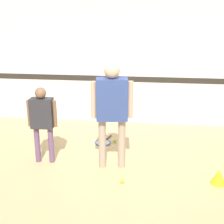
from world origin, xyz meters
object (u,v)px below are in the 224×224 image
at_px(person_instructor, 112,105).
at_px(tennis_ball_near_instructor, 122,181).
at_px(tennis_ball_by_spare_racket, 115,141).
at_px(racket_spare_on_floor, 103,142).
at_px(person_student_left, 42,117).
at_px(training_cone, 219,177).

height_order(person_instructor, tennis_ball_near_instructor, person_instructor).
relative_size(person_instructor, tennis_ball_by_spare_racket, 26.17).
relative_size(person_instructor, racket_spare_on_floor, 2.95).
xyz_separation_m(person_student_left, tennis_ball_by_spare_racket, (1.09, 0.96, -0.77)).
bearing_deg(tennis_ball_near_instructor, training_cone, 6.39).
bearing_deg(training_cone, person_student_left, 172.34).
relative_size(person_student_left, tennis_ball_by_spare_racket, 19.75).
distance_m(person_student_left, tennis_ball_near_instructor, 1.67).
bearing_deg(training_cone, person_instructor, 168.25).
distance_m(person_student_left, tennis_ball_by_spare_racket, 1.64).
xyz_separation_m(person_student_left, racket_spare_on_floor, (0.86, 0.92, -0.80)).
distance_m(tennis_ball_near_instructor, training_cone, 1.44).
distance_m(person_instructor, tennis_ball_near_instructor, 1.17).
bearing_deg(person_student_left, tennis_ball_by_spare_racket, 38.75).
bearing_deg(person_student_left, racket_spare_on_floor, 44.08).
bearing_deg(racket_spare_on_floor, tennis_ball_by_spare_racket, -63.02).
relative_size(person_instructor, tennis_ball_near_instructor, 26.17).
bearing_deg(training_cone, racket_spare_on_floor, 146.17).
height_order(racket_spare_on_floor, tennis_ball_by_spare_racket, tennis_ball_by_spare_racket).
relative_size(racket_spare_on_floor, tennis_ball_near_instructor, 8.86).
xyz_separation_m(person_student_left, training_cone, (2.80, -0.38, -0.69)).
relative_size(person_instructor, person_student_left, 1.32).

